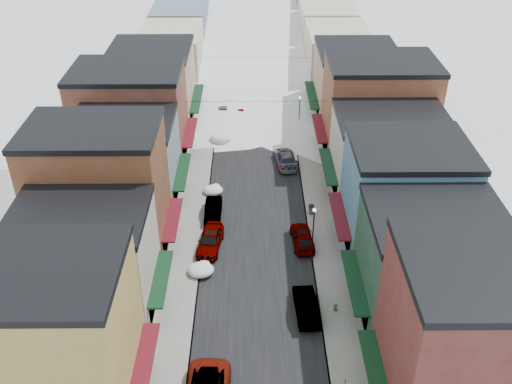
{
  "coord_description": "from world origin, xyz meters",
  "views": [
    {
      "loc": [
        -0.38,
        -21.64,
        33.0
      ],
      "look_at": [
        0.0,
        26.38,
        2.35
      ],
      "focal_mm": 40.0,
      "sensor_mm": 36.0,
      "label": 1
    }
  ],
  "objects_px": {
    "car_silver_sedan": "(210,240)",
    "streetlamp_near": "(314,223)",
    "car_dark_hatch": "(213,211)",
    "car_green_sedan": "(306,305)",
    "trash_can": "(311,209)"
  },
  "relations": [
    {
      "from": "car_dark_hatch",
      "to": "car_green_sedan",
      "type": "bearing_deg",
      "value": -58.47
    },
    {
      "from": "car_silver_sedan",
      "to": "car_green_sedan",
      "type": "distance_m",
      "value": 11.91
    },
    {
      "from": "trash_can",
      "to": "streetlamp_near",
      "type": "distance_m",
      "value": 5.71
    },
    {
      "from": "streetlamp_near",
      "to": "trash_can",
      "type": "bearing_deg",
      "value": 86.05
    },
    {
      "from": "car_silver_sedan",
      "to": "streetlamp_near",
      "type": "bearing_deg",
      "value": 7.29
    },
    {
      "from": "car_dark_hatch",
      "to": "trash_can",
      "type": "height_order",
      "value": "car_dark_hatch"
    },
    {
      "from": "trash_can",
      "to": "streetlamp_near",
      "type": "relative_size",
      "value": 0.23
    },
    {
      "from": "car_dark_hatch",
      "to": "streetlamp_near",
      "type": "relative_size",
      "value": 1.09
    },
    {
      "from": "car_green_sedan",
      "to": "streetlamp_near",
      "type": "bearing_deg",
      "value": -101.94
    },
    {
      "from": "car_silver_sedan",
      "to": "streetlamp_near",
      "type": "relative_size",
      "value": 1.2
    },
    {
      "from": "car_silver_sedan",
      "to": "streetlamp_near",
      "type": "xyz_separation_m",
      "value": [
        9.5,
        -0.05,
        1.94
      ]
    },
    {
      "from": "car_green_sedan",
      "to": "streetlamp_near",
      "type": "relative_size",
      "value": 1.16
    },
    {
      "from": "car_dark_hatch",
      "to": "car_green_sedan",
      "type": "height_order",
      "value": "car_green_sedan"
    },
    {
      "from": "car_dark_hatch",
      "to": "car_silver_sedan",
      "type": "bearing_deg",
      "value": -89.69
    },
    {
      "from": "car_dark_hatch",
      "to": "streetlamp_near",
      "type": "distance_m",
      "value": 10.92
    }
  ]
}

